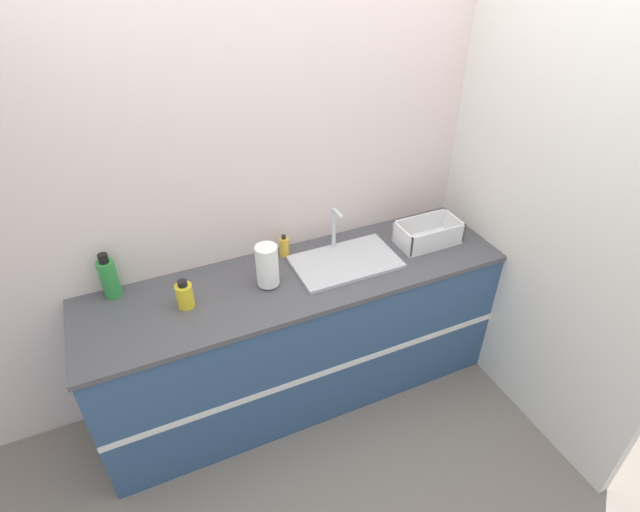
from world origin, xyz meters
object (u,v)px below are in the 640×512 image
object	(u,v)px
bottle_green	(109,278)
bottle_yellow	(185,295)
sink	(345,260)
soap_dispenser	(284,247)
paper_towel_roll	(267,266)
dish_rack	(428,235)

from	to	relation	value
bottle_green	bottle_yellow	xyz separation A→B (m)	(0.32, -0.24, -0.04)
sink	soap_dispenser	bearing A→B (deg)	143.90
paper_towel_roll	bottle_green	distance (m)	0.79
sink	paper_towel_roll	distance (m)	0.47
sink	paper_towel_roll	xyz separation A→B (m)	(-0.46, -0.01, 0.10)
dish_rack	bottle_green	bearing A→B (deg)	172.08
sink	paper_towel_roll	world-z (taller)	sink
paper_towel_roll	bottle_yellow	size ratio (longest dim) A/B	1.53
bottle_green	paper_towel_roll	bearing A→B (deg)	-17.78
soap_dispenser	paper_towel_roll	bearing A→B (deg)	-128.57
bottle_yellow	soap_dispenser	xyz separation A→B (m)	(0.60, 0.21, -0.01)
bottle_green	dish_rack	bearing A→B (deg)	-7.92
bottle_green	bottle_yellow	world-z (taller)	bottle_green
sink	dish_rack	bearing A→B (deg)	-1.11
sink	soap_dispenser	xyz separation A→B (m)	(-0.28, 0.21, 0.04)
bottle_green	soap_dispenser	world-z (taller)	bottle_green
bottle_green	soap_dispenser	distance (m)	0.93
dish_rack	bottle_yellow	bearing A→B (deg)	179.77
paper_towel_roll	dish_rack	xyz separation A→B (m)	(1.00, -0.00, -0.07)
paper_towel_roll	soap_dispenser	xyz separation A→B (m)	(0.17, 0.22, -0.06)
sink	bottle_green	size ratio (longest dim) A/B	2.29
paper_towel_roll	bottle_yellow	bearing A→B (deg)	179.37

